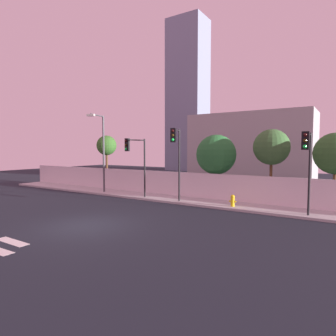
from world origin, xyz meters
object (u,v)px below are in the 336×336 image
object	(u,v)px
traffic_light_center	(135,154)
roadside_tree_rightmost	(335,154)
roadside_tree_midright	(271,147)
roadside_tree_leftmost	(107,146)
traffic_light_right	(307,155)
roadside_tree_midleft	(216,155)
fire_hydrant	(233,200)
traffic_light_left	(176,149)
street_lamp_curbside	(102,146)

from	to	relation	value
traffic_light_center	roadside_tree_rightmost	size ratio (longest dim) A/B	0.92
roadside_tree_midright	roadside_tree_leftmost	bearing A→B (deg)	180.00
traffic_light_right	roadside_tree_midleft	xyz separation A→B (m)	(-6.53, 3.62, -0.11)
roadside_tree_midright	roadside_tree_rightmost	distance (m)	3.70
roadside_tree_midleft	roadside_tree_rightmost	distance (m)	7.60
roadside_tree_midright	fire_hydrant	bearing A→B (deg)	-120.78
roadside_tree_leftmost	roadside_tree_midright	size ratio (longest dim) A/B	0.99
traffic_light_center	fire_hydrant	size ratio (longest dim) A/B	5.88
roadside_tree_rightmost	roadside_tree_midleft	bearing A→B (deg)	180.00
traffic_light_center	roadside_tree_midleft	bearing A→B (deg)	38.48
traffic_light_left	roadside_tree_rightmost	world-z (taller)	traffic_light_left
roadside_tree_midleft	street_lamp_curbside	bearing A→B (deg)	-161.59
traffic_light_left	roadside_tree_leftmost	xyz separation A→B (m)	(-9.77, 3.47, 0.30)
traffic_light_center	fire_hydrant	distance (m)	7.55
roadside_tree_midleft	roadside_tree_rightmost	xyz separation A→B (m)	(7.60, 0.00, 0.14)
traffic_light_right	roadside_tree_midleft	bearing A→B (deg)	150.96
street_lamp_curbside	roadside_tree_midright	bearing A→B (deg)	12.94
roadside_tree_leftmost	roadside_tree_midleft	xyz separation A→B (m)	(11.11, 0.00, -0.72)
traffic_light_left	roadside_tree_rightmost	size ratio (longest dim) A/B	1.04
roadside_tree_midleft	roadside_tree_midright	bearing A→B (deg)	-0.00
roadside_tree_leftmost	street_lamp_curbside	bearing A→B (deg)	-51.09
traffic_light_center	roadside_tree_midleft	size ratio (longest dim) A/B	0.90
roadside_tree_midright	roadside_tree_rightmost	bearing A→B (deg)	0.00
roadside_tree_midright	traffic_light_right	bearing A→B (deg)	-54.35
traffic_light_left	street_lamp_curbside	bearing A→B (deg)	175.69
traffic_light_right	traffic_light_left	bearing A→B (deg)	178.90
traffic_light_left	roadside_tree_midright	size ratio (longest dim) A/B	0.97
traffic_light_center	street_lamp_curbside	size ratio (longest dim) A/B	0.69
fire_hydrant	street_lamp_curbside	bearing A→B (deg)	-179.03
traffic_light_right	roadside_tree_rightmost	distance (m)	3.78
street_lamp_curbside	roadside_tree_midright	world-z (taller)	street_lamp_curbside
traffic_light_center	roadside_tree_rightmost	xyz separation A→B (m)	(12.25, 3.69, 0.10)
fire_hydrant	roadside_tree_leftmost	world-z (taller)	roadside_tree_leftmost
street_lamp_curbside	roadside_tree_leftmost	distance (m)	3.75
fire_hydrant	roadside_tree_rightmost	world-z (taller)	roadside_tree_rightmost
roadside_tree_leftmost	roadside_tree_midright	world-z (taller)	roadside_tree_midright
traffic_light_left	street_lamp_curbside	size ratio (longest dim) A/B	0.78
roadside_tree_leftmost	roadside_tree_rightmost	bearing A→B (deg)	0.00
traffic_light_right	roadside_tree_midright	xyz separation A→B (m)	(-2.60, 3.62, 0.42)
traffic_light_right	roadside_tree_leftmost	world-z (taller)	roadside_tree_leftmost
street_lamp_curbside	roadside_tree_leftmost	bearing A→B (deg)	128.91
traffic_light_center	traffic_light_right	distance (m)	11.17
roadside_tree_rightmost	street_lamp_curbside	bearing A→B (deg)	-169.90
traffic_light_left	roadside_tree_midleft	bearing A→B (deg)	68.86
fire_hydrant	roadside_tree_midleft	bearing A→B (deg)	130.17
traffic_light_center	roadside_tree_midright	distance (m)	9.35
street_lamp_curbside	fire_hydrant	xyz separation A→B (m)	(11.06, 0.19, -3.37)
street_lamp_curbside	roadside_tree_rightmost	distance (m)	16.63
street_lamp_curbside	roadside_tree_midright	distance (m)	13.02
roadside_tree_midright	traffic_light_center	bearing A→B (deg)	-156.70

